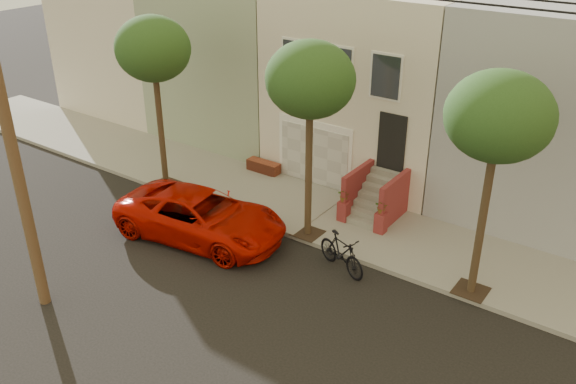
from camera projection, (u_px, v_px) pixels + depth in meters
The scene contains 9 objects.
ground at pixel (204, 283), 17.68m from camera, with size 90.00×90.00×0.00m, color black.
sidewalk at pixel (307, 210), 21.55m from camera, with size 40.00×3.70×0.15m, color gray.
house_row at pixel (390, 74), 24.21m from camera, with size 33.10×11.70×7.00m.
tree_left at pixel (153, 50), 21.02m from camera, with size 2.70×2.57×6.30m.
tree_mid at pixel (310, 81), 17.66m from camera, with size 2.70×2.57×6.30m.
tree_right at pixel (499, 118), 14.81m from camera, with size 2.70×2.57×6.30m.
utility_pole at pixel (442, 277), 8.89m from camera, with size 23.60×1.22×10.00m.
pickup_truck at pixel (201, 216), 19.66m from camera, with size 2.61×5.66×1.57m, color #BD0C00.
motorcycle at pixel (342, 253), 18.02m from camera, with size 0.56×1.99×1.20m, color black.
Camera 1 is at (10.44, -10.53, 10.27)m, focal length 38.07 mm.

